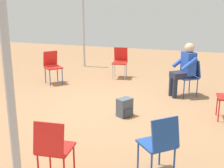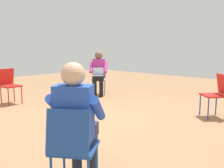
{
  "view_description": "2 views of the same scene",
  "coord_description": "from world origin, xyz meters",
  "px_view_note": "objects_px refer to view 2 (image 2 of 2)",
  "views": [
    {
      "loc": [
        2.11,
        -5.63,
        2.28
      ],
      "look_at": [
        0.3,
        0.15,
        0.54
      ],
      "focal_mm": 50.0,
      "sensor_mm": 36.0,
      "label": 1
    },
    {
      "loc": [
        3.09,
        3.29,
        1.37
      ],
      "look_at": [
        -0.29,
        0.19,
        0.68
      ],
      "focal_mm": 40.0,
      "sensor_mm": 36.0,
      "label": 2
    }
  ],
  "objects_px": {
    "chair_northeast": "(72,145)",
    "backpack_near_laptop_user": "(61,118)",
    "person_in_blue": "(77,118)",
    "chair_south": "(9,83)",
    "person_with_laptop": "(99,71)",
    "chair_northwest": "(217,92)",
    "chair_southwest": "(99,77)"
  },
  "relations": [
    {
      "from": "chair_south",
      "to": "person_with_laptop",
      "type": "distance_m",
      "value": 2.37
    },
    {
      "from": "chair_northeast",
      "to": "backpack_near_laptop_user",
      "type": "bearing_deg",
      "value": 112.96
    },
    {
      "from": "person_in_blue",
      "to": "chair_southwest",
      "type": "bearing_deg",
      "value": 98.84
    },
    {
      "from": "backpack_near_laptop_user",
      "to": "person_with_laptop",
      "type": "bearing_deg",
      "value": -147.18
    },
    {
      "from": "chair_northeast",
      "to": "chair_northwest",
      "type": "xyz_separation_m",
      "value": [
        -3.56,
        -0.01,
        0.0
      ]
    },
    {
      "from": "chair_northwest",
      "to": "person_with_laptop",
      "type": "xyz_separation_m",
      "value": [
        -0.02,
        -3.31,
        0.2
      ]
    },
    {
      "from": "chair_southwest",
      "to": "person_with_laptop",
      "type": "distance_m",
      "value": 0.26
    },
    {
      "from": "chair_south",
      "to": "chair_northwest",
      "type": "distance_m",
      "value": 4.68
    },
    {
      "from": "chair_southwest",
      "to": "person_with_laptop",
      "type": "height_order",
      "value": "person_with_laptop"
    },
    {
      "from": "chair_northeast",
      "to": "person_with_laptop",
      "type": "relative_size",
      "value": 0.69
    },
    {
      "from": "chair_northwest",
      "to": "person_with_laptop",
      "type": "distance_m",
      "value": 3.31
    },
    {
      "from": "chair_northeast",
      "to": "chair_northwest",
      "type": "bearing_deg",
      "value": 55.91
    },
    {
      "from": "chair_northeast",
      "to": "chair_northwest",
      "type": "distance_m",
      "value": 3.56
    },
    {
      "from": "chair_southwest",
      "to": "person_in_blue",
      "type": "bearing_deg",
      "value": 91.63
    },
    {
      "from": "chair_southwest",
      "to": "backpack_near_laptop_user",
      "type": "distance_m",
      "value": 3.12
    },
    {
      "from": "backpack_near_laptop_user",
      "to": "person_in_blue",
      "type": "bearing_deg",
      "value": 59.13
    },
    {
      "from": "chair_south",
      "to": "backpack_near_laptop_user",
      "type": "bearing_deg",
      "value": 79.93
    },
    {
      "from": "person_in_blue",
      "to": "backpack_near_laptop_user",
      "type": "relative_size",
      "value": 3.44
    },
    {
      "from": "chair_northeast",
      "to": "chair_southwest",
      "type": "relative_size",
      "value": 1.0
    },
    {
      "from": "chair_northwest",
      "to": "person_in_blue",
      "type": "xyz_separation_m",
      "value": [
        3.42,
        -0.09,
        0.2
      ]
    },
    {
      "from": "person_with_laptop",
      "to": "backpack_near_laptop_user",
      "type": "xyz_separation_m",
      "value": [
        2.47,
        1.59,
        -0.53
      ]
    },
    {
      "from": "chair_northwest",
      "to": "chair_south",
      "type": "bearing_deg",
      "value": 69.23
    },
    {
      "from": "chair_northwest",
      "to": "person_in_blue",
      "type": "relative_size",
      "value": 0.69
    },
    {
      "from": "chair_southwest",
      "to": "backpack_near_laptop_user",
      "type": "relative_size",
      "value": 2.36
    },
    {
      "from": "backpack_near_laptop_user",
      "to": "chair_southwest",
      "type": "bearing_deg",
      "value": -146.71
    },
    {
      "from": "chair_northwest",
      "to": "person_in_blue",
      "type": "height_order",
      "value": "person_in_blue"
    },
    {
      "from": "chair_northwest",
      "to": "backpack_near_laptop_user",
      "type": "relative_size",
      "value": 2.36
    },
    {
      "from": "chair_south",
      "to": "backpack_near_laptop_user",
      "type": "height_order",
      "value": "chair_south"
    },
    {
      "from": "chair_northeast",
      "to": "chair_northwest",
      "type": "relative_size",
      "value": 1.0
    },
    {
      "from": "person_in_blue",
      "to": "chair_northeast",
      "type": "bearing_deg",
      "value": -90.0
    },
    {
      "from": "chair_south",
      "to": "chair_southwest",
      "type": "relative_size",
      "value": 1.0
    },
    {
      "from": "chair_northwest",
      "to": "chair_southwest",
      "type": "distance_m",
      "value": 3.42
    }
  ]
}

